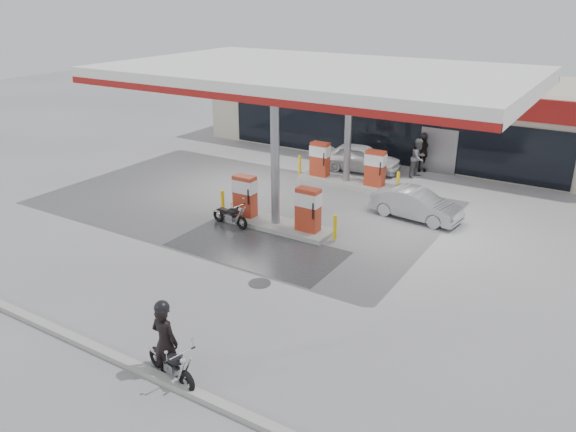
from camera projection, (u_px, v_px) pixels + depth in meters
name	position (u px, v px, depth m)	size (l,w,h in m)	color
ground	(245.00, 246.00, 19.65)	(90.00, 90.00, 0.00)	gray
wet_patch	(256.00, 249.00, 19.41)	(6.00, 3.00, 0.00)	#4C4C4F
drain_cover	(260.00, 283.00, 17.09)	(0.70, 0.70, 0.01)	#38383A
kerb	(81.00, 342.00, 14.09)	(28.00, 0.25, 0.15)	gray
store_building	(410.00, 112.00, 31.50)	(22.00, 8.22, 4.00)	#B9B19B
canopy	(317.00, 75.00, 21.65)	(16.00, 10.02, 5.51)	silver
pump_island_near	(276.00, 209.00, 20.97)	(5.14, 1.30, 1.78)	#9E9E99
pump_island_far	(347.00, 169.00, 25.71)	(5.14, 1.30, 1.78)	#9E9E99
main_motorcycle	(172.00, 365.00, 12.72)	(1.74, 0.79, 0.91)	black
biker_main	(165.00, 342.00, 12.65)	(0.68, 0.44, 1.86)	black
parked_motorcycle	(230.00, 216.00, 21.19)	(1.73, 0.66, 0.89)	black
sedan_white	(361.00, 158.00, 27.61)	(1.59, 3.96, 1.35)	silver
attendant	(418.00, 158.00, 26.66)	(0.91, 0.71, 1.86)	#5B5B60
hatchback_silver	(416.00, 204.00, 21.81)	(1.23, 3.54, 1.17)	#9DA0A5
parked_car_left	(322.00, 135.00, 32.71)	(1.50, 3.68, 1.07)	#B3B7BB
biker_walking	(422.00, 153.00, 27.53)	(1.07, 0.44, 1.82)	black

